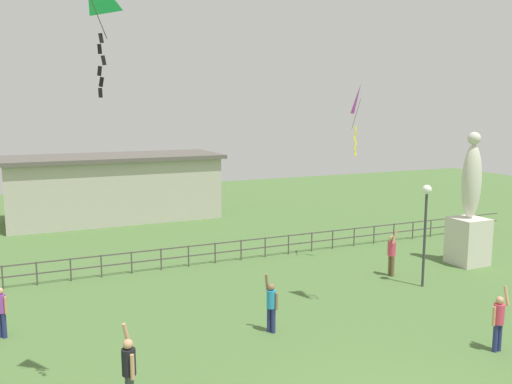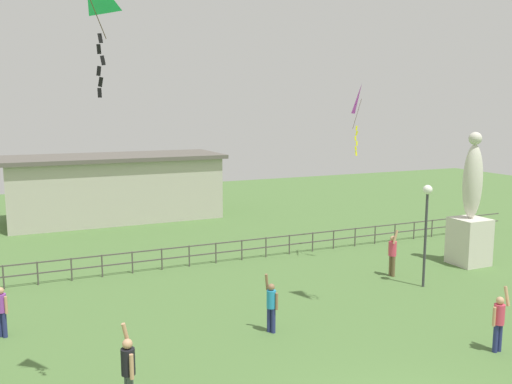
% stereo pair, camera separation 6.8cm
% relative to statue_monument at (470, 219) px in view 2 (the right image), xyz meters
% --- Properties ---
extents(statue_monument, '(1.44, 1.44, 5.90)m').
position_rel_statue_monument_xyz_m(statue_monument, '(0.00, 0.00, 0.00)').
color(statue_monument, beige).
rests_on(statue_monument, ground_plane).
extents(lamppost, '(0.36, 0.36, 4.03)m').
position_rel_statue_monument_xyz_m(lamppost, '(-3.99, -1.65, 0.91)').
color(lamppost, '#38383D').
rests_on(lamppost, ground_plane).
extents(person_2, '(0.31, 0.48, 1.85)m').
position_rel_statue_monument_xyz_m(person_2, '(-11.35, -3.19, -1.13)').
color(person_2, navy).
rests_on(person_2, ground_plane).
extents(person_3, '(0.39, 0.47, 1.85)m').
position_rel_statue_monument_xyz_m(person_3, '(-18.97, -0.15, -1.13)').
color(person_3, navy).
rests_on(person_3, ground_plane).
extents(person_4, '(0.33, 0.52, 2.01)m').
position_rel_statue_monument_xyz_m(person_4, '(-4.24, -0.03, -1.05)').
color(person_4, brown).
rests_on(person_4, ground_plane).
extents(person_6, '(0.32, 0.55, 2.04)m').
position_rel_statue_monument_xyz_m(person_6, '(-16.27, -5.85, -1.03)').
color(person_6, '#3F4C47').
rests_on(person_6, ground_plane).
extents(person_7, '(0.50, 0.31, 1.93)m').
position_rel_statue_monument_xyz_m(person_7, '(-6.04, -7.09, -1.09)').
color(person_7, navy).
rests_on(person_7, ground_plane).
extents(kite_0, '(0.76, 1.01, 3.09)m').
position_rel_statue_monument_xyz_m(kite_0, '(-4.54, 2.07, 5.15)').
color(kite_0, '#B22DB2').
extents(waterfront_railing, '(36.02, 0.06, 0.95)m').
position_rel_statue_monument_xyz_m(waterfront_railing, '(-11.35, 4.76, -1.44)').
color(waterfront_railing, '#4C4742').
rests_on(waterfront_railing, ground_plane).
extents(pavilion_building, '(13.16, 5.38, 4.04)m').
position_rel_statue_monument_xyz_m(pavilion_building, '(-12.57, 16.76, -0.02)').
color(pavilion_building, '#B7B2A3').
rests_on(pavilion_building, ground_plane).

